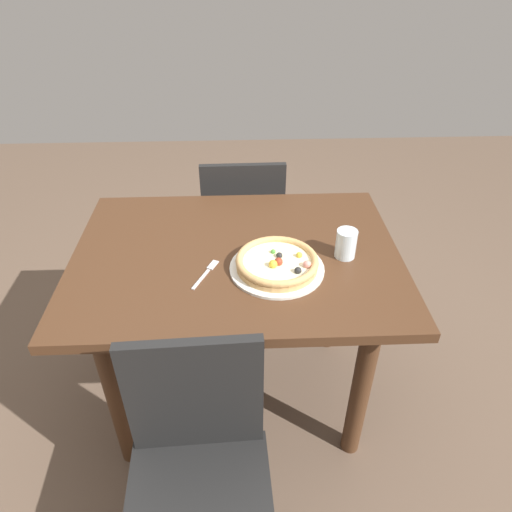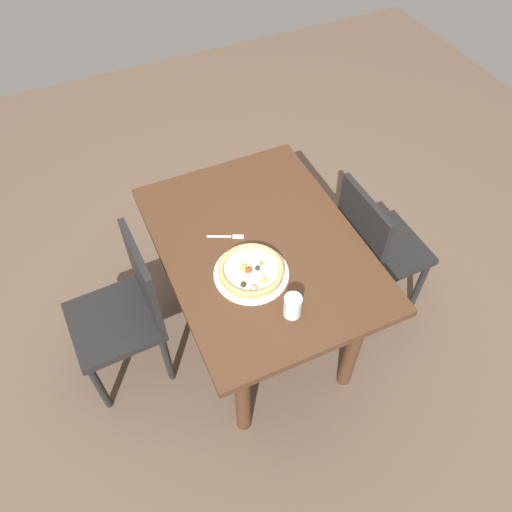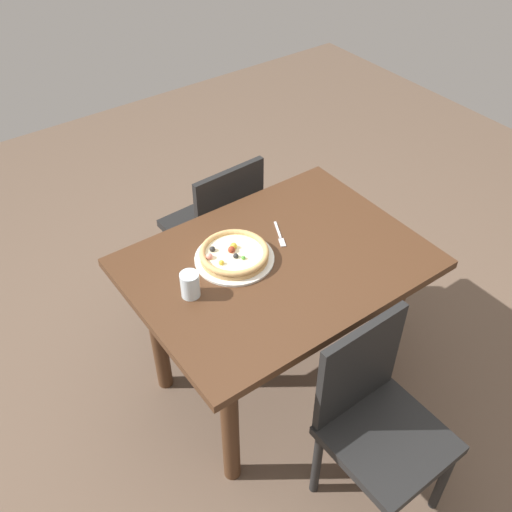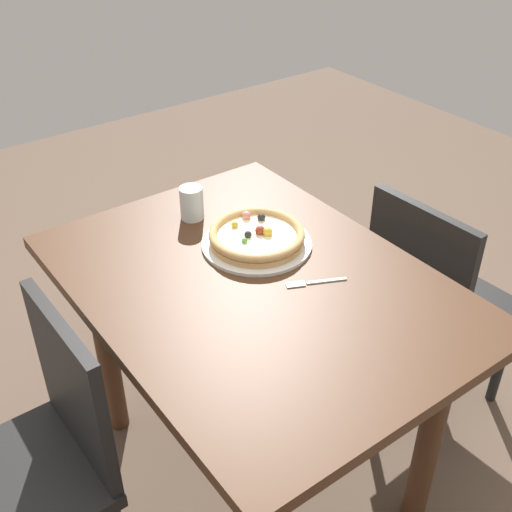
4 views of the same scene
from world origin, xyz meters
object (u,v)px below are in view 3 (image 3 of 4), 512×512
object	(u,v)px
chair_far	(376,420)
fork	(280,236)
plate	(234,258)
pizza	(234,254)
chair_near	(217,226)
drinking_glass	(190,285)
dining_table	(277,283)

from	to	relation	value
chair_far	fork	bearing A→B (deg)	-100.71
plate	pizza	xyz separation A→B (m)	(0.00, -0.00, 0.03)
chair_near	plate	distance (m)	0.66
chair_near	plate	size ratio (longest dim) A/B	2.72
chair_near	drinking_glass	xyz separation A→B (m)	(0.49, 0.60, 0.35)
dining_table	chair_near	world-z (taller)	chair_near
pizza	drinking_glass	distance (m)	0.25
chair_near	drinking_glass	bearing A→B (deg)	-131.80
dining_table	plate	world-z (taller)	plate
chair_near	chair_far	distance (m)	1.29
chair_near	chair_far	world-z (taller)	same
chair_near	dining_table	bearing A→B (deg)	-102.73
dining_table	chair_far	xyz separation A→B (m)	(0.03, 0.64, -0.17)
chair_near	fork	bearing A→B (deg)	-94.39
dining_table	pizza	distance (m)	0.23
dining_table	chair_near	distance (m)	0.67
dining_table	fork	bearing A→B (deg)	-131.31
pizza	chair_near	bearing A→B (deg)	-115.34
plate	fork	xyz separation A→B (m)	(-0.23, -0.01, -0.00)
dining_table	chair_near	bearing A→B (deg)	-100.32
dining_table	chair_far	world-z (taller)	chair_far
pizza	fork	size ratio (longest dim) A/B	1.77
chair_near	plate	bearing A→B (deg)	-117.67
chair_near	drinking_glass	size ratio (longest dim) A/B	8.41
chair_far	fork	distance (m)	0.82
chair_far	pizza	distance (m)	0.82
pizza	fork	distance (m)	0.24
chair_near	pizza	bearing A→B (deg)	-117.76
fork	chair_near	bearing A→B (deg)	-156.78
dining_table	plate	size ratio (longest dim) A/B	3.62
dining_table	fork	distance (m)	0.20
fork	drinking_glass	xyz separation A→B (m)	(0.48, 0.07, 0.05)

